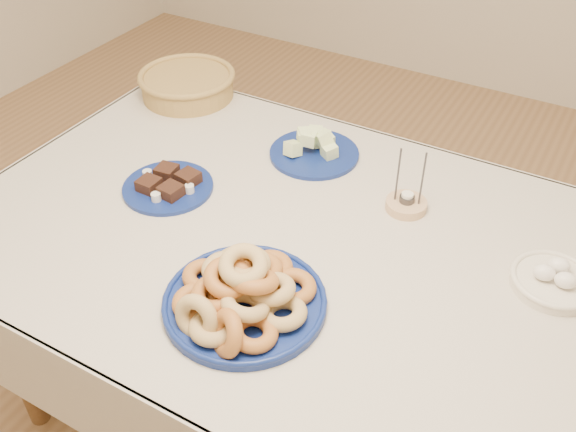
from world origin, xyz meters
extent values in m
plane|color=#976E47|center=(0.00, 0.00, 0.00)|extent=(5.00, 5.00, 0.00)
cylinder|color=brown|center=(-0.70, 0.40, 0.36)|extent=(0.06, 0.06, 0.72)
cylinder|color=brown|center=(-0.70, -0.40, 0.36)|extent=(0.06, 0.06, 0.72)
cube|color=beige|center=(0.00, 0.00, 0.74)|extent=(1.70, 1.10, 0.02)
cube|color=beige|center=(0.00, 0.55, 0.61)|extent=(1.70, 0.01, 0.28)
cube|color=beige|center=(-0.85, 0.00, 0.61)|extent=(0.01, 1.10, 0.28)
cylinder|color=navy|center=(0.01, -0.26, 0.76)|extent=(0.41, 0.41, 0.02)
torus|color=navy|center=(0.01, -0.26, 0.77)|extent=(0.42, 0.42, 0.01)
torus|color=#AC8347|center=(0.11, -0.26, 0.78)|extent=(0.13, 0.12, 0.04)
torus|color=#965321|center=(0.09, -0.19, 0.78)|extent=(0.14, 0.14, 0.04)
torus|color=#965321|center=(0.02, -0.16, 0.78)|extent=(0.14, 0.14, 0.04)
torus|color=#AC8347|center=(-0.06, -0.18, 0.78)|extent=(0.14, 0.13, 0.04)
torus|color=#965321|center=(-0.09, -0.25, 0.78)|extent=(0.13, 0.13, 0.04)
torus|color=#965321|center=(-0.06, -0.33, 0.78)|extent=(0.14, 0.14, 0.04)
torus|color=#AC8347|center=(0.01, -0.36, 0.78)|extent=(0.10, 0.10, 0.04)
torus|color=#965321|center=(0.08, -0.34, 0.78)|extent=(0.13, 0.13, 0.04)
torus|color=#AC8347|center=(0.07, -0.24, 0.81)|extent=(0.15, 0.15, 0.05)
torus|color=#965321|center=(0.01, -0.20, 0.81)|extent=(0.14, 0.15, 0.05)
torus|color=#AC8347|center=(-0.05, -0.24, 0.81)|extent=(0.14, 0.14, 0.03)
torus|color=#965321|center=(-0.03, -0.31, 0.81)|extent=(0.13, 0.13, 0.05)
torus|color=#AC8347|center=(0.05, -0.30, 0.81)|extent=(0.13, 0.13, 0.06)
torus|color=#965321|center=(0.04, -0.26, 0.85)|extent=(0.14, 0.14, 0.07)
torus|color=#AC8347|center=(0.00, -0.23, 0.85)|extent=(0.14, 0.14, 0.03)
torus|color=#965321|center=(-0.01, -0.28, 0.85)|extent=(0.15, 0.15, 0.06)
torus|color=#AC8347|center=(0.02, -0.26, 0.88)|extent=(0.14, 0.14, 0.06)
torus|color=#AC8347|center=(-0.03, -0.37, 0.80)|extent=(0.10, 0.06, 0.11)
torus|color=#965321|center=(0.05, -0.37, 0.80)|extent=(0.12, 0.12, 0.11)
cylinder|color=navy|center=(-0.13, 0.34, 0.76)|extent=(0.29, 0.29, 0.01)
cube|color=#D2ED96|center=(-0.09, 0.34, 0.78)|extent=(0.05, 0.06, 0.05)
cube|color=#D2ED96|center=(-0.14, 0.38, 0.78)|extent=(0.06, 0.06, 0.05)
cube|color=#D2ED96|center=(-0.16, 0.33, 0.81)|extent=(0.06, 0.06, 0.05)
cube|color=#D2ED96|center=(-0.15, 0.33, 0.81)|extent=(0.05, 0.05, 0.04)
cube|color=#D2ED96|center=(-0.11, 0.34, 0.81)|extent=(0.06, 0.06, 0.06)
cube|color=#D2ED96|center=(-0.13, 0.38, 0.78)|extent=(0.06, 0.06, 0.05)
cube|color=#D2ED96|center=(-0.14, 0.35, 0.81)|extent=(0.06, 0.05, 0.05)
cube|color=#D2ED96|center=(-0.12, 0.38, 0.78)|extent=(0.06, 0.06, 0.05)
cube|color=#D2ED96|center=(-0.18, 0.30, 0.78)|extent=(0.05, 0.06, 0.05)
cube|color=#D2ED96|center=(-0.16, 0.33, 0.81)|extent=(0.06, 0.06, 0.05)
cylinder|color=navy|center=(-0.40, 0.00, 0.76)|extent=(0.29, 0.29, 0.01)
cube|color=black|center=(-0.43, -0.04, 0.78)|extent=(0.05, 0.05, 0.03)
cube|color=black|center=(-0.36, -0.03, 0.78)|extent=(0.06, 0.06, 0.03)
cube|color=black|center=(-0.43, 0.03, 0.78)|extent=(0.06, 0.06, 0.03)
cube|color=black|center=(-0.36, 0.04, 0.78)|extent=(0.06, 0.06, 0.03)
cylinder|color=silver|center=(-0.47, 0.00, 0.77)|extent=(0.03, 0.03, 0.02)
cylinder|color=silver|center=(-0.38, -0.07, 0.77)|extent=(0.03, 0.03, 0.02)
cylinder|color=silver|center=(-0.33, 0.01, 0.77)|extent=(0.03, 0.03, 0.02)
cylinder|color=olive|center=(-0.66, 0.45, 0.79)|extent=(0.34, 0.34, 0.07)
torus|color=olive|center=(-0.66, 0.45, 0.82)|extent=(0.36, 0.36, 0.02)
cylinder|color=tan|center=(0.19, 0.23, 0.76)|extent=(0.13, 0.13, 0.02)
cylinder|color=#414146|center=(0.19, 0.23, 0.78)|extent=(0.05, 0.05, 0.02)
cylinder|color=white|center=(0.19, 0.23, 0.79)|extent=(0.04, 0.04, 0.01)
cylinder|color=#414146|center=(0.16, 0.23, 0.85)|extent=(0.01, 0.01, 0.15)
cylinder|color=#414146|center=(0.22, 0.24, 0.85)|extent=(0.01, 0.01, 0.15)
cylinder|color=silver|center=(0.57, 0.13, 0.76)|extent=(0.21, 0.21, 0.02)
torus|color=silver|center=(0.57, 0.13, 0.77)|extent=(0.22, 0.22, 0.01)
ellipsoid|color=white|center=(0.55, 0.12, 0.79)|extent=(0.05, 0.04, 0.04)
ellipsoid|color=white|center=(0.60, 0.11, 0.79)|extent=(0.05, 0.04, 0.04)
ellipsoid|color=white|center=(0.57, 0.16, 0.79)|extent=(0.05, 0.04, 0.04)
camera|label=1|loc=(0.57, -1.04, 1.76)|focal=40.00mm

